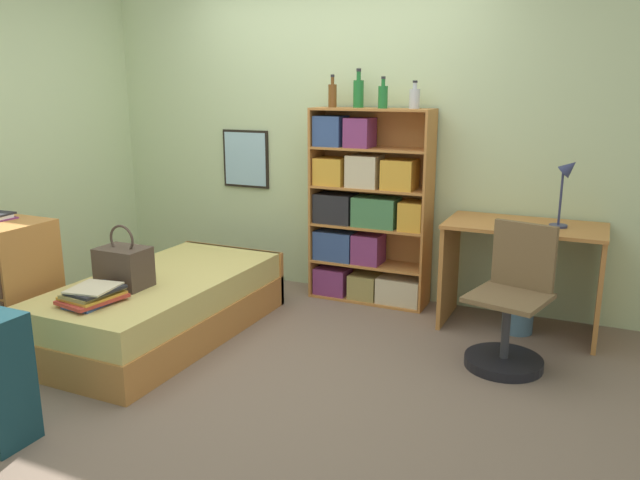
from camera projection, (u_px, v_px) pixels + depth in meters
ground_plane at (243, 350)px, 4.06m from camera, size 14.00×14.00×0.00m
wall_back at (334, 133)px, 5.05m from camera, size 10.00×0.09×2.60m
bed at (165, 306)px, 4.28m from camera, size 0.91×1.80×0.42m
handbag at (124, 266)px, 3.98m from camera, size 0.32×0.23×0.41m
book_stack_on_bed at (93, 295)px, 3.70m from camera, size 0.32×0.39×0.10m
bookcase at (364, 214)px, 4.87m from camera, size 0.94×0.29×1.51m
bottle_green at (332, 95)px, 4.78m from camera, size 0.07×0.07×0.25m
bottle_brown at (358, 93)px, 4.72m from camera, size 0.08×0.08×0.29m
bottle_clear at (383, 96)px, 4.56m from camera, size 0.07×0.07×0.23m
bottle_blue at (415, 98)px, 4.52m from camera, size 0.08×0.08×0.20m
desk at (523, 259)px, 4.30m from camera, size 1.05×0.57×0.76m
desk_lamp at (567, 179)px, 4.07m from camera, size 0.16×0.12×0.47m
desk_chair at (509, 322)px, 3.80m from camera, size 0.52×0.52×0.87m
waste_bin at (518, 313)px, 4.34m from camera, size 0.21×0.21×0.27m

